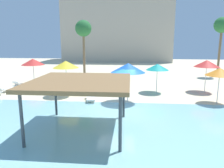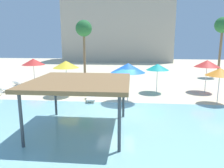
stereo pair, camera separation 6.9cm
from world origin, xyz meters
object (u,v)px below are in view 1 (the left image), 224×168
palm_tree_1 (222,27)px  beach_umbrella_blue_6 (128,68)px  palm_tree_0 (83,30)px  beach_umbrella_orange_5 (220,72)px  beach_umbrella_red_3 (33,62)px  beach_umbrella_red_1 (207,64)px  shade_pavilion (81,83)px  beach_umbrella_teal_4 (157,67)px  beach_umbrella_yellow_0 (66,64)px  lounge_chair_1 (12,87)px  lounge_chair_3 (91,96)px

palm_tree_1 → beach_umbrella_blue_6: bearing=-131.3°
palm_tree_0 → beach_umbrella_orange_5: bearing=-39.2°
beach_umbrella_red_3 → beach_umbrella_red_1: bearing=-6.9°
shade_pavilion → beach_umbrella_teal_4: 9.82m
beach_umbrella_orange_5 → palm_tree_0: bearing=140.8°
beach_umbrella_yellow_0 → beach_umbrella_red_3: (-4.79, 4.34, -0.25)m
palm_tree_0 → shade_pavilion: bearing=-78.3°
beach_umbrella_orange_5 → lounge_chair_1: beach_umbrella_orange_5 is taller
palm_tree_0 → beach_umbrella_blue_6: bearing=-61.8°
beach_umbrella_red_1 → beach_umbrella_yellow_0: bearing=-168.8°
lounge_chair_3 → beach_umbrella_blue_6: bearing=75.6°
lounge_chair_3 → palm_tree_1: (13.90, 12.40, 5.77)m
beach_umbrella_orange_5 → beach_umbrella_blue_6: beach_umbrella_blue_6 is taller
beach_umbrella_orange_5 → lounge_chair_1: (-17.03, 2.58, -1.95)m
beach_umbrella_red_3 → palm_tree_1: size_ratio=0.36×
beach_umbrella_orange_5 → lounge_chair_1: bearing=171.4°
shade_pavilion → beach_umbrella_orange_5: 10.35m
lounge_chair_1 → beach_umbrella_teal_4: bearing=107.9°
lounge_chair_3 → palm_tree_0: bearing=-174.5°
lounge_chair_1 → lounge_chair_3: (7.78, -2.68, 0.00)m
beach_umbrella_yellow_0 → lounge_chair_1: size_ratio=1.44×
beach_umbrella_yellow_0 → beach_umbrella_red_3: beach_umbrella_yellow_0 is taller
palm_tree_1 → beach_umbrella_red_1: bearing=-116.6°
beach_umbrella_red_1 → palm_tree_1: 10.39m
shade_pavilion → beach_umbrella_blue_6: beach_umbrella_blue_6 is taller
beach_umbrella_red_1 → beach_umbrella_teal_4: beach_umbrella_red_1 is taller
beach_umbrella_red_1 → lounge_chair_1: bearing=-176.7°
lounge_chair_1 → palm_tree_1: bearing=130.2°
beach_umbrella_red_3 → palm_tree_1: 22.32m
beach_umbrella_teal_4 → lounge_chair_1: beach_umbrella_teal_4 is taller
shade_pavilion → palm_tree_0: 15.93m
palm_tree_0 → lounge_chair_3: bearing=-75.1°
lounge_chair_1 → palm_tree_1: palm_tree_1 is taller
lounge_chair_1 → palm_tree_0: 10.27m
beach_umbrella_red_3 → lounge_chair_1: bearing=-103.7°
shade_pavilion → lounge_chair_1: (-8.35, 8.21, -2.10)m
beach_umbrella_red_3 → palm_tree_1: (20.95, 6.72, 3.78)m
beach_umbrella_orange_5 → palm_tree_1: (4.65, 12.31, 3.82)m
beach_umbrella_orange_5 → palm_tree_1: bearing=69.3°
beach_umbrella_red_3 → beach_umbrella_orange_5: beach_umbrella_red_3 is taller
beach_umbrella_orange_5 → lounge_chair_3: beach_umbrella_orange_5 is taller
beach_umbrella_blue_6 → beach_umbrella_yellow_0: bearing=162.5°
beach_umbrella_yellow_0 → beach_umbrella_red_1: beach_umbrella_yellow_0 is taller
beach_umbrella_yellow_0 → lounge_chair_3: 3.46m
beach_umbrella_red_3 → beach_umbrella_blue_6: (9.83, -5.93, 0.22)m
lounge_chair_1 → lounge_chair_3: size_ratio=1.01×
lounge_chair_3 → palm_tree_0: size_ratio=0.29×
palm_tree_1 → shade_pavilion: bearing=-126.6°
beach_umbrella_red_1 → shade_pavilion: bearing=-134.2°
beach_umbrella_yellow_0 → lounge_chair_3: beach_umbrella_yellow_0 is taller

